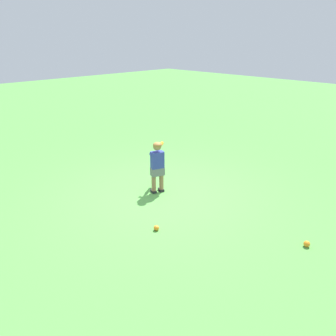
{
  "coord_description": "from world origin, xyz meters",
  "views": [
    {
      "loc": [
        4.3,
        -4.1,
        2.99
      ],
      "look_at": [
        -0.2,
        0.36,
        0.45
      ],
      "focal_mm": 35.14,
      "sensor_mm": 36.0,
      "label": 1
    }
  ],
  "objects_px": {
    "child_batter": "(157,162)",
    "play_ball_midfield": "(307,244)",
    "play_ball_far_right": "(161,175)",
    "play_ball_near_batter": "(156,228)"
  },
  "relations": [
    {
      "from": "child_batter",
      "to": "play_ball_midfield",
      "type": "bearing_deg",
      "value": 5.61
    },
    {
      "from": "play_ball_midfield",
      "to": "play_ball_far_right",
      "type": "bearing_deg",
      "value": 175.17
    },
    {
      "from": "child_batter",
      "to": "play_ball_midfield",
      "type": "distance_m",
      "value": 3.09
    },
    {
      "from": "play_ball_near_batter",
      "to": "play_ball_far_right",
      "type": "bearing_deg",
      "value": 134.33
    },
    {
      "from": "play_ball_midfield",
      "to": "play_ball_near_batter",
      "type": "xyz_separation_m",
      "value": [
        -1.95,
        -1.32,
        -0.0
      ]
    },
    {
      "from": "child_batter",
      "to": "play_ball_far_right",
      "type": "relative_size",
      "value": 12.03
    },
    {
      "from": "play_ball_far_right",
      "to": "play_ball_near_batter",
      "type": "height_order",
      "value": "play_ball_near_batter"
    },
    {
      "from": "child_batter",
      "to": "play_ball_near_batter",
      "type": "relative_size",
      "value": 11.78
    },
    {
      "from": "play_ball_far_right",
      "to": "play_ball_near_batter",
      "type": "relative_size",
      "value": 0.98
    },
    {
      "from": "play_ball_midfield",
      "to": "play_ball_near_batter",
      "type": "distance_m",
      "value": 2.36
    }
  ]
}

